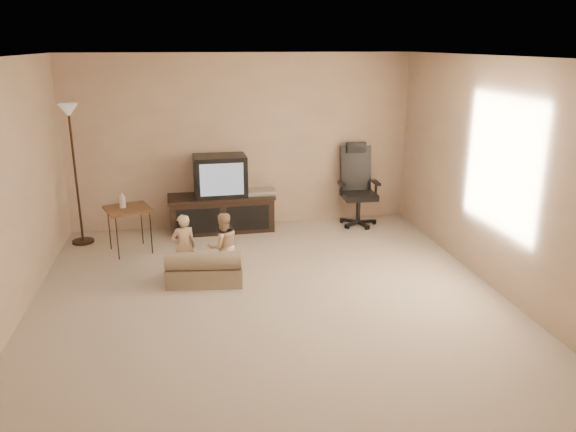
% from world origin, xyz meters
% --- Properties ---
extents(floor, '(5.50, 5.50, 0.00)m').
position_xyz_m(floor, '(0.00, 0.00, 0.00)').
color(floor, '#C4B49C').
rests_on(floor, ground).
extents(room_shell, '(5.50, 5.50, 5.50)m').
position_xyz_m(room_shell, '(0.00, 0.00, 1.52)').
color(room_shell, white).
rests_on(room_shell, floor).
extents(tv_stand, '(1.56, 0.61, 1.10)m').
position_xyz_m(tv_stand, '(-0.34, 2.49, 0.46)').
color(tv_stand, black).
rests_on(tv_stand, floor).
extents(office_chair, '(0.59, 0.61, 1.22)m').
position_xyz_m(office_chair, '(1.68, 2.43, 0.44)').
color(office_chair, black).
rests_on(office_chair, floor).
extents(side_table, '(0.69, 0.69, 0.81)m').
position_xyz_m(side_table, '(-1.58, 1.81, 0.58)').
color(side_table, brown).
rests_on(side_table, floor).
extents(floor_lamp, '(0.29, 0.29, 1.88)m').
position_xyz_m(floor_lamp, '(-2.26, 2.28, 1.37)').
color(floor_lamp, black).
rests_on(floor_lamp, floor).
extents(child_sofa, '(0.90, 0.58, 0.42)m').
position_xyz_m(child_sofa, '(-0.66, 0.61, 0.17)').
color(child_sofa, gray).
rests_on(child_sofa, floor).
extents(toddler_left, '(0.33, 0.27, 0.78)m').
position_xyz_m(toddler_left, '(-0.88, 0.78, 0.39)').
color(toddler_left, '#E0B48C').
rests_on(toddler_left, floor).
extents(toddler_right, '(0.42, 0.29, 0.79)m').
position_xyz_m(toddler_right, '(-0.44, 0.72, 0.40)').
color(toddler_right, '#E0B48C').
rests_on(toddler_right, floor).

